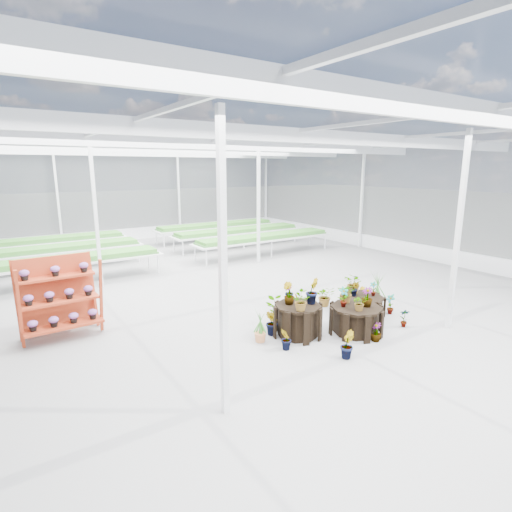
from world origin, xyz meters
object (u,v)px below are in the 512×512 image
plinth_low (362,306)px  shelf_rack (59,299)px  plinth_mid (356,320)px  plinth_tall (298,320)px

plinth_low → shelf_rack: shelf_rack is taller
plinth_mid → plinth_low: bearing=35.0°
plinth_mid → shelf_rack: bearing=148.2°
plinth_tall → shelf_rack: bearing=146.8°
plinth_tall → plinth_mid: plinth_tall is taller
plinth_low → shelf_rack: bearing=157.2°
plinth_low → shelf_rack: (-6.58, 2.76, 0.64)m
plinth_tall → plinth_low: plinth_tall is taller
plinth_mid → shelf_rack: 6.59m
plinth_low → plinth_mid: bearing=-145.0°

